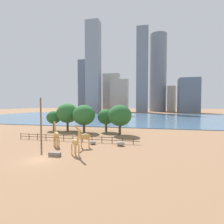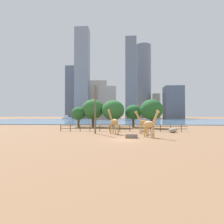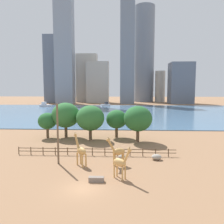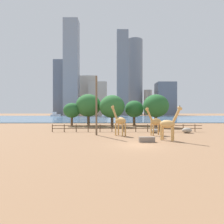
# 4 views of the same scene
# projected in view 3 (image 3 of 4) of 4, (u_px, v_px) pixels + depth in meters

# --- Properties ---
(ground_plane) EXTENTS (400.00, 400.00, 0.00)m
(ground_plane) POSITION_uv_depth(u_px,v_px,m) (113.00, 112.00, 103.48)
(ground_plane) COLOR #8C6647
(harbor_water) EXTENTS (180.00, 86.00, 0.20)m
(harbor_water) POSITION_uv_depth(u_px,v_px,m) (113.00, 112.00, 100.49)
(harbor_water) COLOR #476B8C
(harbor_water) RESTS_ON ground
(giraffe_tall) EXTENTS (2.87, 1.61, 4.26)m
(giraffe_tall) POSITION_uv_depth(u_px,v_px,m) (118.00, 152.00, 31.08)
(giraffe_tall) COLOR tan
(giraffe_tall) RESTS_ON ground
(giraffe_companion) EXTENTS (2.49, 2.73, 4.61)m
(giraffe_companion) POSITION_uv_depth(u_px,v_px,m) (81.00, 151.00, 31.07)
(giraffe_companion) COLOR tan
(giraffe_companion) RESTS_ON ground
(giraffe_young) EXTENTS (2.50, 2.19, 4.29)m
(giraffe_young) POSITION_uv_depth(u_px,v_px,m) (121.00, 163.00, 26.47)
(giraffe_young) COLOR tan
(giraffe_young) RESTS_ON ground
(utility_pole) EXTENTS (0.28, 0.28, 8.85)m
(utility_pole) POSITION_uv_depth(u_px,v_px,m) (58.00, 134.00, 31.54)
(utility_pole) COLOR brown
(utility_pole) RESTS_ON ground
(boulder_near_fence) EXTENTS (1.20, 0.94, 0.71)m
(boulder_near_fence) POSITION_uv_depth(u_px,v_px,m) (122.00, 157.00, 34.01)
(boulder_near_fence) COLOR gray
(boulder_near_fence) RESTS_ON ground
(boulder_by_pole) EXTENTS (1.57, 1.17, 0.88)m
(boulder_by_pole) POSITION_uv_depth(u_px,v_px,m) (156.00, 157.00, 33.73)
(boulder_by_pole) COLOR gray
(boulder_by_pole) RESTS_ON ground
(feeding_trough) EXTENTS (1.80, 0.60, 0.60)m
(feeding_trough) POSITION_uv_depth(u_px,v_px,m) (96.00, 179.00, 25.76)
(feeding_trough) COLOR #72665B
(feeding_trough) RESTS_ON ground
(enclosure_fence) EXTENTS (26.12, 0.14, 1.30)m
(enclosure_fence) POSITION_uv_depth(u_px,v_px,m) (94.00, 151.00, 35.88)
(enclosure_fence) COLOR #4C3826
(enclosure_fence) RESTS_ON ground
(tree_left_large) EXTENTS (6.02, 6.02, 7.42)m
(tree_left_large) POSITION_uv_depth(u_px,v_px,m) (90.00, 118.00, 46.62)
(tree_left_large) COLOR brown
(tree_left_large) RESTS_ON ground
(tree_center_broad) EXTENTS (4.07, 4.07, 5.63)m
(tree_center_broad) POSITION_uv_depth(u_px,v_px,m) (47.00, 121.00, 48.61)
(tree_center_broad) COLOR brown
(tree_center_broad) RESTS_ON ground
(tree_right_tall) EXTENTS (5.83, 5.83, 7.46)m
(tree_right_tall) POSITION_uv_depth(u_px,v_px,m) (138.00, 119.00, 44.80)
(tree_right_tall) COLOR brown
(tree_right_tall) RESTS_ON ground
(tree_left_small) EXTENTS (6.24, 6.24, 7.86)m
(tree_left_small) POSITION_uv_depth(u_px,v_px,m) (66.00, 115.00, 48.98)
(tree_left_small) COLOR brown
(tree_left_small) RESTS_ON ground
(tree_right_small) EXTENTS (4.65, 4.65, 6.27)m
(tree_right_small) POSITION_uv_depth(u_px,v_px,m) (117.00, 119.00, 48.80)
(tree_right_small) COLOR brown
(tree_right_small) RESTS_ON ground
(boat_ferry) EXTENTS (6.10, 4.40, 2.54)m
(boat_ferry) POSITION_uv_depth(u_px,v_px,m) (106.00, 105.00, 136.65)
(boat_ferry) COLOR silver
(boat_ferry) RESTS_ON harbor_water
(boat_sailboat) EXTENTS (7.05, 3.84, 2.94)m
(boat_sailboat) POSITION_uv_depth(u_px,v_px,m) (45.00, 105.00, 130.27)
(boat_sailboat) COLOR silver
(boat_sailboat) RESTS_ON harbor_water
(skyline_tower_needle) EXTENTS (10.07, 10.04, 75.05)m
(skyline_tower_needle) POSITION_uv_depth(u_px,v_px,m) (127.00, 52.00, 156.84)
(skyline_tower_needle) COLOR slate
(skyline_tower_needle) RESTS_ON ground
(skyline_block_central) EXTENTS (11.49, 10.95, 51.58)m
(skyline_block_central) POSITION_uv_depth(u_px,v_px,m) (53.00, 70.00, 170.01)
(skyline_block_central) COLOR slate
(skyline_block_central) RESTS_ON ground
(skyline_tower_glass) EXTENTS (17.36, 9.07, 31.72)m
(skyline_tower_glass) POSITION_uv_depth(u_px,v_px,m) (98.00, 82.00, 171.30)
(skyline_tower_glass) COLOR #B7B2A8
(skyline_tower_glass) RESTS_ON ground
(skyline_block_left) EXTENTS (16.73, 16.73, 78.29)m
(skyline_block_left) POSITION_uv_depth(u_px,v_px,m) (144.00, 55.00, 182.79)
(skyline_block_left) COLOR slate
(skyline_block_left) RESTS_ON ground
(skyline_block_right) EXTENTS (8.08, 8.08, 25.31)m
(skyline_block_right) POSITION_uv_depth(u_px,v_px,m) (160.00, 87.00, 178.67)
(skyline_block_right) COLOR #ADA89E
(skyline_block_right) RESTS_ON ground
(skyline_tower_short) EXTENTS (16.92, 8.58, 39.06)m
(skyline_tower_short) POSITION_uv_depth(u_px,v_px,m) (87.00, 78.00, 180.10)
(skyline_tower_short) COLOR #ADA89E
(skyline_tower_short) RESTS_ON ground
(skyline_block_wide) EXTENTS (16.58, 14.17, 29.87)m
(skyline_block_wide) POSITION_uv_depth(u_px,v_px,m) (181.00, 83.00, 160.36)
(skyline_block_wide) COLOR slate
(skyline_block_wide) RESTS_ON ground
(skyline_tower_far) EXTENTS (12.71, 10.06, 83.87)m
(skyline_tower_far) POSITION_uv_depth(u_px,v_px,m) (64.00, 45.00, 156.12)
(skyline_tower_far) COLOR gray
(skyline_tower_far) RESTS_ON ground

